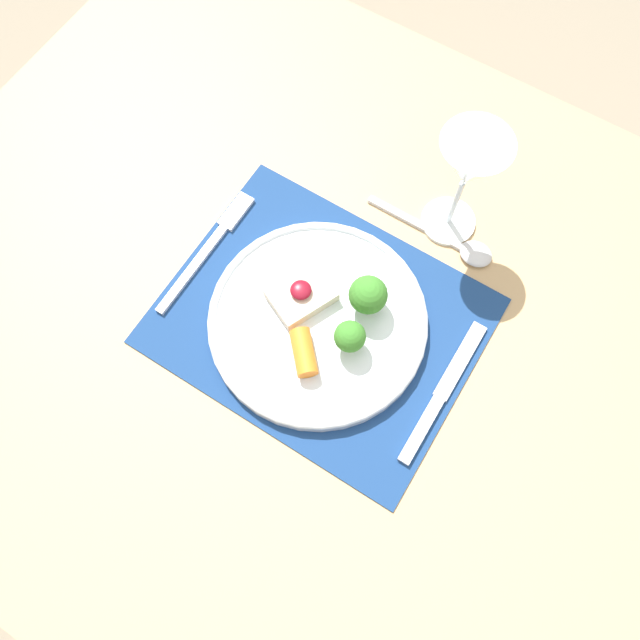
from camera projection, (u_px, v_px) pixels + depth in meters
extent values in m
plane|color=gray|center=(320.00, 426.00, 1.58)|extent=(8.00, 8.00, 0.00)
cube|color=tan|center=(320.00, 325.00, 0.87)|extent=(1.29, 1.04, 0.03)
cylinder|color=tan|center=(215.00, 108.00, 1.47)|extent=(0.06, 0.06, 0.74)
cube|color=navy|center=(320.00, 321.00, 0.86)|extent=(0.42, 0.33, 0.00)
cylinder|color=silver|center=(320.00, 323.00, 0.85)|extent=(0.30, 0.30, 0.02)
torus|color=silver|center=(320.00, 321.00, 0.84)|extent=(0.30, 0.30, 0.01)
cube|color=beige|center=(301.00, 295.00, 0.84)|extent=(0.09, 0.10, 0.02)
ellipsoid|color=maroon|center=(301.00, 290.00, 0.83)|extent=(0.03, 0.03, 0.01)
cylinder|color=#84B256|center=(349.00, 342.00, 0.82)|extent=(0.01, 0.01, 0.02)
sphere|color=#387A28|center=(350.00, 336.00, 0.80)|extent=(0.04, 0.04, 0.04)
cylinder|color=#84B256|center=(367.00, 303.00, 0.84)|extent=(0.01, 0.01, 0.02)
sphere|color=#387A28|center=(368.00, 295.00, 0.81)|extent=(0.05, 0.05, 0.05)
cylinder|color=orange|center=(304.00, 352.00, 0.81)|extent=(0.06, 0.06, 0.03)
cube|color=silver|center=(192.00, 269.00, 0.88)|extent=(0.01, 0.16, 0.01)
cube|color=silver|center=(236.00, 212.00, 0.91)|extent=(0.02, 0.06, 0.01)
cube|color=silver|center=(421.00, 430.00, 0.80)|extent=(0.02, 0.10, 0.01)
cube|color=silver|center=(460.00, 361.00, 0.83)|extent=(0.02, 0.12, 0.00)
cube|color=silver|center=(415.00, 223.00, 0.91)|extent=(0.16, 0.01, 0.01)
ellipsoid|color=silver|center=(476.00, 254.00, 0.89)|extent=(0.05, 0.04, 0.01)
cylinder|color=white|center=(448.00, 221.00, 0.91)|extent=(0.08, 0.08, 0.01)
cylinder|color=white|center=(455.00, 203.00, 0.86)|extent=(0.01, 0.01, 0.10)
cone|color=white|center=(470.00, 164.00, 0.78)|extent=(0.09, 0.09, 0.09)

